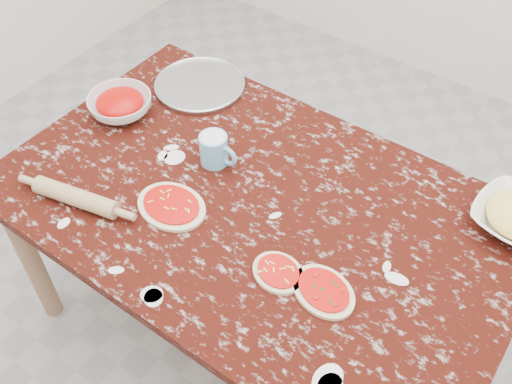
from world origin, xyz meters
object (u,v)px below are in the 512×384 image
object	(u,v)px
rolling_pin	(76,197)
pizza_tray	(200,85)
sauce_bowl	(120,105)
worktable	(256,220)
flour_mug	(215,149)

from	to	relation	value
rolling_pin	pizza_tray	bearing A→B (deg)	95.84
pizza_tray	sauce_bowl	xyz separation A→B (m)	(-0.13, -0.28, 0.03)
worktable	rolling_pin	bearing A→B (deg)	-143.98
worktable	flour_mug	xyz separation A→B (m)	(-0.21, 0.07, 0.14)
worktable	sauce_bowl	xyz separation A→B (m)	(-0.64, 0.07, 0.12)
flour_mug	pizza_tray	bearing A→B (deg)	136.82
pizza_tray	flour_mug	world-z (taller)	flour_mug
worktable	pizza_tray	world-z (taller)	pizza_tray
pizza_tray	rolling_pin	size ratio (longest dim) A/B	1.17
sauce_bowl	rolling_pin	distance (m)	0.44
worktable	sauce_bowl	bearing A→B (deg)	173.89
sauce_bowl	flour_mug	bearing A→B (deg)	0.08
sauce_bowl	rolling_pin	bearing A→B (deg)	-63.18
pizza_tray	sauce_bowl	bearing A→B (deg)	-114.67
sauce_bowl	flour_mug	xyz separation A→B (m)	(0.43, 0.00, 0.02)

